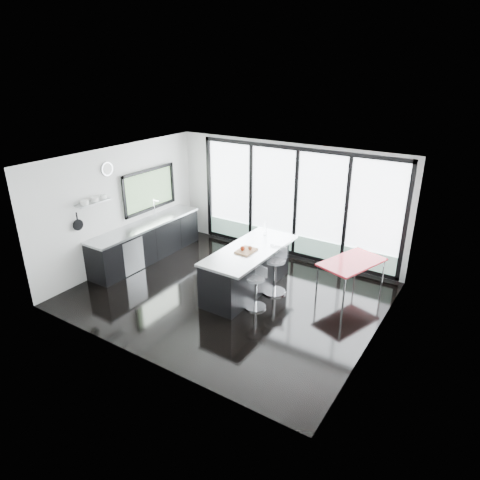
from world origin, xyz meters
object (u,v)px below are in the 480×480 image
Objects in this scene: island at (247,269)px; bar_stool_far at (275,276)px; bar_stool_near at (255,293)px; red_table at (350,277)px.

island reaches higher than bar_stool_far.
bar_stool_far is (0.03, 0.73, 0.05)m from bar_stool_near.
island is 0.76m from bar_stool_near.
red_table is (1.36, 1.57, 0.03)m from bar_stool_near.
island is 3.52× the size of bar_stool_near.
island reaches higher than bar_stool_near.
red_table is at bearing 28.92° from island.
bar_stool_far is at bearing 20.33° from island.
bar_stool_near is (0.53, -0.53, -0.16)m from island.
island is 2.16m from red_table.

